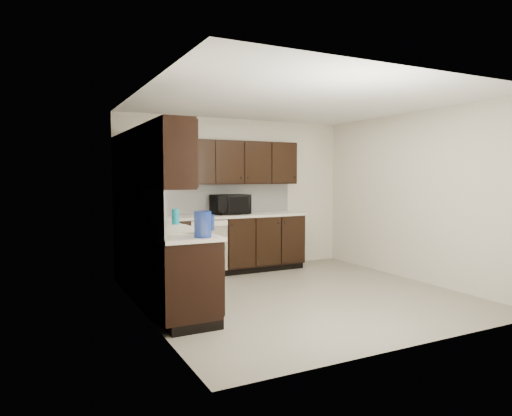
{
  "coord_description": "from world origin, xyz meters",
  "views": [
    {
      "loc": [
        -3.15,
        -4.97,
        1.55
      ],
      "look_at": [
        -0.33,
        0.6,
        1.11
      ],
      "focal_mm": 32.0,
      "sensor_mm": 36.0,
      "label": 1
    }
  ],
  "objects": [
    {
      "name": "floor",
      "position": [
        0.0,
        0.0,
        0.0
      ],
      "size": [
        4.0,
        4.0,
        0.0
      ],
      "primitive_type": "plane",
      "color": "gray",
      "rests_on": "ground"
    },
    {
      "name": "ceiling",
      "position": [
        0.0,
        0.0,
        2.5
      ],
      "size": [
        4.0,
        4.0,
        0.0
      ],
      "primitive_type": "plane",
      "rotation": [
        3.14,
        0.0,
        0.0
      ],
      "color": "white",
      "rests_on": "wall_back"
    },
    {
      "name": "wall_back",
      "position": [
        0.0,
        2.0,
        1.25
      ],
      "size": [
        4.0,
        0.02,
        2.5
      ],
      "primitive_type": "cube",
      "color": "beige",
      "rests_on": "floor"
    },
    {
      "name": "wall_left",
      "position": [
        -2.0,
        0.0,
        1.25
      ],
      "size": [
        0.02,
        4.0,
        2.5
      ],
      "primitive_type": "cube",
      "color": "beige",
      "rests_on": "floor"
    },
    {
      "name": "wall_right",
      "position": [
        2.0,
        0.0,
        1.25
      ],
      "size": [
        0.02,
        4.0,
        2.5
      ],
      "primitive_type": "cube",
      "color": "beige",
      "rests_on": "floor"
    },
    {
      "name": "wall_front",
      "position": [
        0.0,
        -2.0,
        1.25
      ],
      "size": [
        4.0,
        0.02,
        2.5
      ],
      "primitive_type": "cube",
      "color": "beige",
      "rests_on": "floor"
    },
    {
      "name": "lower_cabinets",
      "position": [
        -1.01,
        1.11,
        0.41
      ],
      "size": [
        3.0,
        2.8,
        0.9
      ],
      "color": "black",
      "rests_on": "floor"
    },
    {
      "name": "countertop",
      "position": [
        -1.01,
        1.11,
        0.92
      ],
      "size": [
        3.03,
        2.83,
        0.04
      ],
      "color": "beige",
      "rests_on": "lower_cabinets"
    },
    {
      "name": "backsplash",
      "position": [
        -1.22,
        1.32,
        1.18
      ],
      "size": [
        3.0,
        2.8,
        0.48
      ],
      "color": "silver",
      "rests_on": "countertop"
    },
    {
      "name": "upper_cabinets",
      "position": [
        -1.1,
        1.2,
        1.77
      ],
      "size": [
        3.0,
        2.8,
        0.7
      ],
      "color": "black",
      "rests_on": "wall_back"
    },
    {
      "name": "dishwasher",
      "position": [
        -0.7,
        1.41,
        0.55
      ],
      "size": [
        0.58,
        0.04,
        0.78
      ],
      "color": "beige",
      "rests_on": "lower_cabinets"
    },
    {
      "name": "sink",
      "position": [
        -1.68,
        -0.01,
        0.88
      ],
      "size": [
        0.54,
        0.82,
        0.42
      ],
      "color": "beige",
      "rests_on": "countertop"
    },
    {
      "name": "microwave",
      "position": [
        -0.22,
        1.73,
        1.1
      ],
      "size": [
        0.58,
        0.4,
        0.32
      ],
      "primitive_type": "imported",
      "rotation": [
        0.0,
        0.0,
        0.02
      ],
      "color": "black",
      "rests_on": "countertop"
    },
    {
      "name": "soap_bottle_a",
      "position": [
        -1.52,
        -0.49,
        1.04
      ],
      "size": [
        0.11,
        0.12,
        0.2
      ],
      "primitive_type": "imported",
      "rotation": [
        0.0,
        0.0,
        0.33
      ],
      "color": "gray",
      "rests_on": "countertop"
    },
    {
      "name": "soap_bottle_b",
      "position": [
        -1.81,
        0.64,
        1.05
      ],
      "size": [
        0.09,
        0.09,
        0.21
      ],
      "primitive_type": "imported",
      "rotation": [
        0.0,
        0.0,
        0.08
      ],
      "color": "gray",
      "rests_on": "countertop"
    },
    {
      "name": "toaster_oven",
      "position": [
        -1.75,
        1.72,
        1.06
      ],
      "size": [
        0.39,
        0.3,
        0.24
      ],
      "primitive_type": "cube",
      "rotation": [
        0.0,
        0.0,
        0.05
      ],
      "color": "silver",
      "rests_on": "countertop"
    },
    {
      "name": "storage_bin",
      "position": [
        -1.71,
        1.35,
        1.04
      ],
      "size": [
        0.62,
        0.55,
        0.2
      ],
      "primitive_type": "cube",
      "rotation": [
        0.0,
        0.0,
        0.37
      ],
      "color": "white",
      "rests_on": "countertop"
    },
    {
      "name": "blue_pitcher",
      "position": [
        -1.58,
        -0.7,
        1.07
      ],
      "size": [
        0.19,
        0.19,
        0.26
      ],
      "primitive_type": "cylinder",
      "rotation": [
        0.0,
        0.0,
        0.08
      ],
      "color": "navy",
      "rests_on": "countertop"
    },
    {
      "name": "teal_tumbler",
      "position": [
        -1.49,
        0.51,
        1.04
      ],
      "size": [
        0.12,
        0.12,
        0.2
      ],
      "primitive_type": "cylinder",
      "rotation": [
        0.0,
        0.0,
        -0.33
      ],
      "color": "#0D7A91",
      "rests_on": "countertop"
    },
    {
      "name": "paper_towel_roll",
      "position": [
        -1.63,
        1.35,
        1.09
      ],
      "size": [
        0.17,
        0.17,
        0.3
      ],
      "primitive_type": "cylinder",
      "rotation": [
        0.0,
        0.0,
        -0.36
      ],
      "color": "white",
      "rests_on": "countertop"
    }
  ]
}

